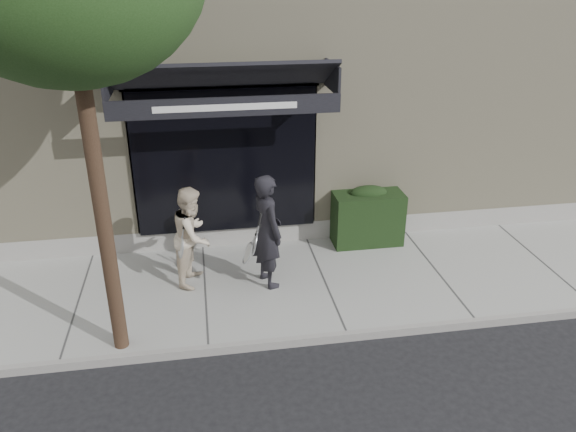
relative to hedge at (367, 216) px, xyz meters
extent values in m
plane|color=black|center=(-1.10, -1.25, -0.66)|extent=(80.00, 80.00, 0.00)
cube|color=#989994|center=(-1.10, -1.25, -0.60)|extent=(20.00, 3.00, 0.12)
cube|color=gray|center=(-1.10, -2.80, -0.59)|extent=(20.00, 0.10, 0.14)
cube|color=#B9AF8D|center=(-1.10, 3.75, 2.09)|extent=(14.00, 7.00, 5.50)
cube|color=gray|center=(-1.10, 0.45, -0.41)|extent=(14.02, 0.42, 0.50)
cube|color=black|center=(-2.60, 0.30, 1.14)|extent=(3.20, 0.30, 2.60)
cube|color=gray|center=(-4.20, 0.45, 1.14)|extent=(0.08, 0.40, 2.60)
cube|color=gray|center=(-1.00, 0.45, 1.14)|extent=(0.08, 0.40, 2.60)
cube|color=gray|center=(-2.60, 0.45, 2.48)|extent=(3.36, 0.40, 0.12)
cube|color=black|center=(-2.60, -0.25, 2.74)|extent=(3.60, 1.03, 0.55)
cube|color=black|center=(-2.60, -0.75, 2.35)|extent=(3.60, 0.05, 0.30)
cube|color=white|center=(-2.60, -0.78, 2.35)|extent=(2.20, 0.01, 0.10)
cube|color=black|center=(-4.38, -0.25, 2.66)|extent=(0.04, 1.00, 0.45)
cube|color=black|center=(-0.82, -0.25, 2.66)|extent=(0.04, 1.00, 0.45)
cube|color=black|center=(0.00, 0.00, -0.04)|extent=(1.30, 0.70, 1.00)
ellipsoid|color=black|center=(0.00, 0.00, 0.46)|extent=(0.71, 0.38, 0.27)
cylinder|color=black|center=(-4.30, -2.55, 1.74)|extent=(0.20, 0.20, 4.80)
imported|color=black|center=(-2.05, -1.21, 0.42)|extent=(0.66, 0.81, 1.92)
torus|color=silver|center=(-2.29, -1.56, 0.39)|extent=(0.12, 0.31, 0.30)
cylinder|color=silver|center=(-2.29, -1.56, 0.39)|extent=(0.09, 0.27, 0.27)
cylinder|color=silver|center=(-2.29, -1.56, 0.39)|extent=(0.18, 0.04, 0.06)
cylinder|color=black|center=(-2.29, -1.56, 0.39)|extent=(0.20, 0.05, 0.07)
torus|color=silver|center=(-2.40, -1.51, 0.21)|extent=(0.17, 0.31, 0.29)
cylinder|color=silver|center=(-2.40, -1.51, 0.21)|extent=(0.13, 0.28, 0.25)
cylinder|color=silver|center=(-2.40, -1.51, 0.21)|extent=(0.17, 0.03, 0.09)
cylinder|color=black|center=(-2.40, -1.51, 0.21)|extent=(0.20, 0.05, 0.11)
imported|color=beige|center=(-3.24, -0.93, 0.30)|extent=(0.85, 0.97, 1.68)
torus|color=silver|center=(-3.43, -1.15, 0.22)|extent=(0.14, 0.31, 0.30)
cylinder|color=silver|center=(-3.43, -1.15, 0.22)|extent=(0.11, 0.28, 0.27)
cylinder|color=silver|center=(-3.43, -1.15, 0.22)|extent=(0.18, 0.06, 0.06)
cylinder|color=black|center=(-3.43, -1.15, 0.22)|extent=(0.20, 0.07, 0.07)
camera|label=1|loc=(-3.04, -9.27, 4.39)|focal=35.00mm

